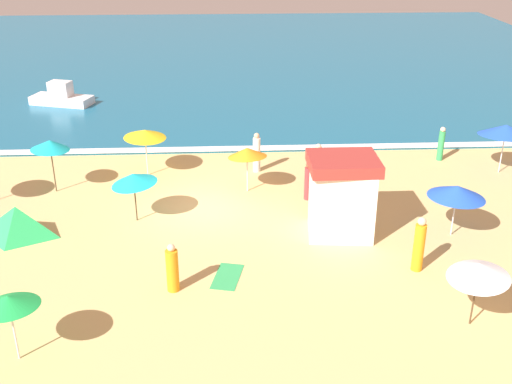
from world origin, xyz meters
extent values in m
plane|color=#D8B775|center=(0.00, 0.00, 0.00)|extent=(60.00, 60.00, 0.00)
cube|color=#196084|center=(0.00, 28.00, 0.05)|extent=(60.00, 44.00, 0.10)
cube|color=white|center=(0.00, 6.30, 0.10)|extent=(57.00, 0.70, 0.01)
cube|color=white|center=(4.80, -2.30, 1.24)|extent=(2.37, 2.09, 2.48)
cube|color=#A5332D|center=(4.80, -2.30, 2.69)|extent=(2.38, 2.04, 0.41)
cylinder|color=silver|center=(12.84, 2.98, 1.07)|extent=(0.05, 0.05, 2.15)
cone|color=blue|center=(12.84, 2.98, 1.95)|extent=(3.07, 3.08, 0.72)
cylinder|color=#4C3823|center=(-2.60, -0.94, 0.92)|extent=(0.05, 0.05, 1.84)
cone|color=#19B7C6|center=(-2.60, -0.94, 1.69)|extent=(2.03, 2.00, 0.58)
cylinder|color=silver|center=(1.63, 1.52, 0.92)|extent=(0.05, 0.05, 1.84)
cone|color=orange|center=(1.63, 1.52, 1.70)|extent=(2.17, 2.18, 0.53)
cylinder|color=#4C3823|center=(-6.26, 1.88, 1.09)|extent=(0.05, 0.05, 2.18)
cone|color=#19B7C6|center=(-6.26, 1.88, 2.03)|extent=(1.76, 1.74, 0.51)
cylinder|color=#4C3823|center=(7.52, -7.84, 0.96)|extent=(0.05, 0.05, 1.92)
cone|color=white|center=(7.52, -7.84, 1.74)|extent=(2.33, 2.32, 0.65)
cylinder|color=silver|center=(-2.67, 3.44, 1.02)|extent=(0.05, 0.05, 2.03)
cone|color=yellow|center=(-2.67, 3.44, 1.90)|extent=(2.50, 2.50, 0.46)
cylinder|color=silver|center=(8.75, -2.66, 0.93)|extent=(0.05, 0.05, 1.86)
cone|color=blue|center=(8.75, -2.66, 1.69)|extent=(2.70, 2.69, 0.51)
cylinder|color=silver|center=(-4.65, -8.71, 0.92)|extent=(0.05, 0.05, 1.85)
cone|color=green|center=(-4.65, -8.71, 1.75)|extent=(2.02, 2.03, 0.43)
pyramid|color=green|center=(-6.62, -1.96, 0.57)|extent=(2.42, 1.97, 1.15)
cylinder|color=green|center=(10.68, 4.58, 0.69)|extent=(0.31, 0.31, 1.38)
sphere|color=beige|center=(10.68, 4.58, 1.49)|extent=(0.24, 0.24, 0.24)
cylinder|color=red|center=(4.02, 0.61, 0.68)|extent=(0.40, 0.40, 1.36)
sphere|color=brown|center=(4.02, 0.61, 1.47)|extent=(0.26, 0.26, 0.26)
cylinder|color=orange|center=(-0.89, -5.72, 0.68)|extent=(0.53, 0.53, 1.37)
sphere|color=beige|center=(-0.89, -5.72, 1.47)|extent=(0.23, 0.23, 0.23)
cylinder|color=white|center=(2.12, 3.65, 0.78)|extent=(0.46, 0.46, 1.55)
sphere|color=#DBA884|center=(2.12, 3.65, 1.66)|extent=(0.25, 0.25, 0.25)
cylinder|color=black|center=(4.58, 1.94, 0.80)|extent=(0.40, 0.40, 1.60)
sphere|color=beige|center=(4.58, 1.94, 1.72)|extent=(0.27, 0.27, 0.27)
cylinder|color=orange|center=(6.84, -4.93, 0.81)|extent=(0.48, 0.48, 1.61)
sphere|color=beige|center=(6.84, -4.93, 1.73)|extent=(0.27, 0.27, 0.27)
cube|color=green|center=(0.75, -5.06, 0.01)|extent=(1.12, 1.71, 0.01)
cube|color=white|center=(-8.93, 14.44, 0.34)|extent=(3.85, 2.39, 0.49)
cube|color=silver|center=(-8.93, 14.44, 1.03)|extent=(1.45, 1.17, 0.89)
camera|label=1|loc=(0.82, -21.75, 10.49)|focal=43.33mm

